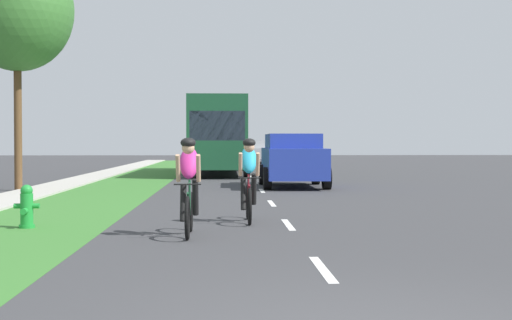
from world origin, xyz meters
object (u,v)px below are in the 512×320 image
at_px(suv_blue, 293,159).
at_px(sedan_red, 223,151).
at_px(cyclist_trailing, 249,179).
at_px(fire_hydrant_green, 27,207).
at_px(street_tree_near, 17,10).
at_px(cyclist_lead, 189,186).
at_px(pickup_silver, 264,152).
at_px(bus_dark_green, 218,133).

bearing_deg(suv_blue, sedan_red, 93.44).
xyz_separation_m(cyclist_trailing, suv_blue, (1.86, 10.93, 0.14)).
height_order(fire_hydrant_green, street_tree_near, street_tree_near).
xyz_separation_m(cyclist_lead, street_tree_near, (-5.85, 11.31, 4.79)).
height_order(cyclist_lead, pickup_silver, pickup_silver).
relative_size(fire_hydrant_green, street_tree_near, 0.10).
distance_m(cyclist_lead, bus_dark_green, 23.56).
bearing_deg(fire_hydrant_green, sedan_red, 86.43).
relative_size(sedan_red, street_tree_near, 0.57).
bearing_deg(street_tree_near, bus_dark_green, 63.32).
bearing_deg(bus_dark_green, fire_hydrant_green, -98.13).
xyz_separation_m(pickup_silver, street_tree_near, (-9.33, -30.00, 4.78)).
xyz_separation_m(suv_blue, sedan_red, (-2.48, 41.33, -0.18)).
bearing_deg(street_tree_near, sedan_red, 81.70).
xyz_separation_m(fire_hydrant_green, pickup_silver, (6.38, 40.09, 0.46)).
xyz_separation_m(cyclist_lead, bus_dark_green, (0.29, 23.53, 1.17)).
bearing_deg(sedan_red, street_tree_near, -98.30).
bearing_deg(bus_dark_green, cyclist_trailing, -88.03).
bearing_deg(cyclist_lead, street_tree_near, 117.36).
relative_size(cyclist_lead, sedan_red, 0.40).
bearing_deg(cyclist_lead, bus_dark_green, 89.30).
bearing_deg(cyclist_trailing, cyclist_lead, -117.47).
distance_m(fire_hydrant_green, pickup_silver, 40.60).
bearing_deg(cyclist_trailing, bus_dark_green, 91.97).
bearing_deg(pickup_silver, street_tree_near, -107.27).
distance_m(cyclist_trailing, suv_blue, 11.09).
bearing_deg(pickup_silver, suv_blue, -91.18).
bearing_deg(sedan_red, bus_dark_green, -90.23).
height_order(bus_dark_green, sedan_red, bus_dark_green).
xyz_separation_m(cyclist_lead, suv_blue, (2.89, 12.91, 0.14)).
distance_m(fire_hydrant_green, bus_dark_green, 22.59).
height_order(sedan_red, street_tree_near, street_tree_near).
bearing_deg(cyclist_trailing, suv_blue, 80.32).
distance_m(sedan_red, street_tree_near, 43.64).
bearing_deg(bus_dark_green, sedan_red, 89.77).
bearing_deg(fire_hydrant_green, street_tree_near, 106.30).
xyz_separation_m(suv_blue, bus_dark_green, (-2.60, 10.62, 1.03)).
xyz_separation_m(cyclist_trailing, pickup_silver, (2.45, 39.34, 0.02)).
bearing_deg(sedan_red, fire_hydrant_green, -93.57).
xyz_separation_m(fire_hydrant_green, cyclist_lead, (2.90, -1.22, 0.44)).
xyz_separation_m(fire_hydrant_green, suv_blue, (5.79, 11.69, 0.58)).
distance_m(suv_blue, street_tree_near, 10.03).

